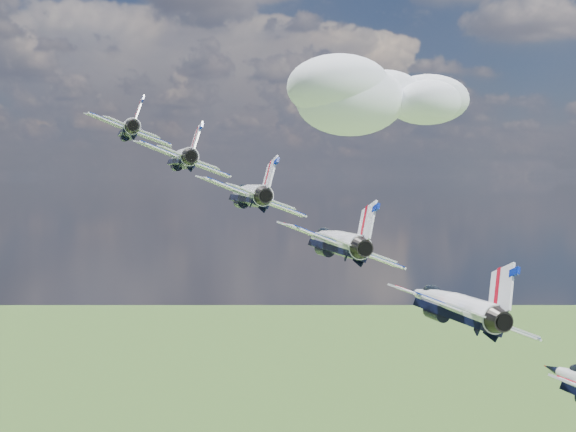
% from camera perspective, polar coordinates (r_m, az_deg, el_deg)
% --- Properties ---
extents(cloud_far, '(58.83, 46.22, 23.11)m').
position_cam_1_polar(cloud_far, '(255.60, 6.20, 8.08)').
color(cloud_far, white).
extents(jet_0, '(14.60, 16.62, 7.18)m').
position_cam_1_polar(jet_0, '(91.02, -11.27, 6.06)').
color(jet_0, white).
extents(jet_1, '(14.60, 16.62, 7.18)m').
position_cam_1_polar(jet_1, '(80.56, -7.59, 4.11)').
color(jet_1, white).
extents(jet_2, '(14.60, 16.62, 7.18)m').
position_cam_1_polar(jet_2, '(70.65, -2.87, 1.56)').
color(jet_2, white).
extents(jet_3, '(14.60, 16.62, 7.18)m').
position_cam_1_polar(jet_3, '(61.55, 3.30, -1.79)').
color(jet_3, white).
extents(jet_4, '(14.60, 16.62, 7.18)m').
position_cam_1_polar(jet_4, '(53.68, 11.47, -6.17)').
color(jet_4, white).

